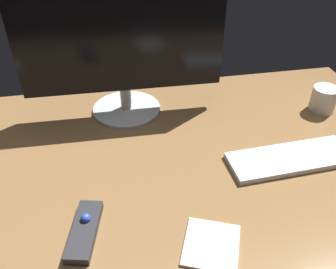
# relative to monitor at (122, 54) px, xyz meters

# --- Properties ---
(desk) EXTENTS (1.40, 0.84, 0.02)m
(desk) POSITION_rel_monitor_xyz_m (0.12, -0.25, -0.21)
(desk) COLOR olive
(desk) RESTS_ON ground
(monitor) EXTENTS (0.61, 0.22, 0.39)m
(monitor) POSITION_rel_monitor_xyz_m (0.00, 0.00, 0.00)
(monitor) COLOR silver
(monitor) RESTS_ON desk
(keyboard) EXTENTS (0.35, 0.13, 0.02)m
(keyboard) POSITION_rel_monitor_xyz_m (0.41, -0.33, -0.19)
(keyboard) COLOR silver
(keyboard) RESTS_ON desk
(media_remote) EXTENTS (0.09, 0.16, 0.04)m
(media_remote) POSITION_rel_monitor_xyz_m (-0.14, -0.47, -0.19)
(media_remote) COLOR #2D2D33
(media_remote) RESTS_ON desk
(coffee_mug) EXTENTS (0.08, 0.08, 0.08)m
(coffee_mug) POSITION_rel_monitor_xyz_m (0.63, -0.11, -0.16)
(coffee_mug) COLOR silver
(coffee_mug) RESTS_ON desk
(notepad) EXTENTS (0.15, 0.16, 0.01)m
(notepad) POSITION_rel_monitor_xyz_m (0.13, -0.56, -0.20)
(notepad) COLOR white
(notepad) RESTS_ON desk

